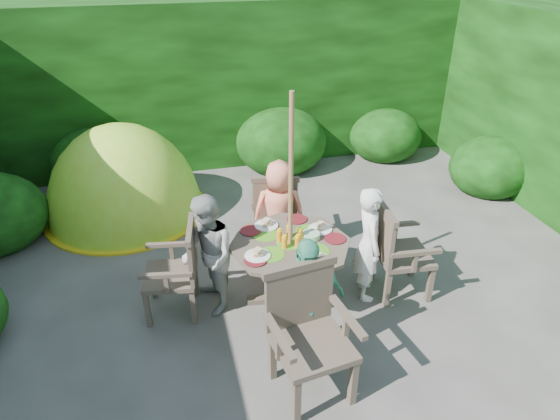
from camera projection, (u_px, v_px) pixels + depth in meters
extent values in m
plane|color=#44413D|center=(305.00, 301.00, 5.17)|extent=(60.00, 60.00, 0.00)
cube|color=black|center=(235.00, 82.00, 7.94)|extent=(9.00, 1.00, 2.50)
cylinder|color=#3E3429|center=(290.00, 273.00, 5.04)|extent=(0.12, 0.12, 0.66)
cube|color=#3E3429|center=(289.00, 297.00, 5.18)|extent=(0.88, 0.20, 0.06)
cube|color=#3E3429|center=(289.00, 297.00, 5.18)|extent=(0.20, 0.88, 0.06)
cylinder|color=#3E3429|center=(290.00, 244.00, 4.86)|extent=(1.34, 1.34, 0.04)
cylinder|color=#4C9D1B|center=(270.00, 254.00, 4.68)|extent=(0.27, 0.27, 0.00)
cylinder|color=#4C9D1B|center=(315.00, 251.00, 4.73)|extent=(0.27, 0.27, 0.00)
cylinder|color=#4C9D1B|center=(266.00, 235.00, 4.98)|extent=(0.27, 0.27, 0.00)
cylinder|color=#4C9D1B|center=(308.00, 231.00, 5.03)|extent=(0.27, 0.27, 0.00)
cylinder|color=#4C9D1B|center=(290.00, 242.00, 4.85)|extent=(0.27, 0.27, 0.00)
cylinder|color=white|center=(320.00, 229.00, 5.06)|extent=(0.24, 0.24, 0.01)
cylinder|color=white|center=(266.00, 225.00, 5.12)|extent=(0.24, 0.24, 0.01)
cylinder|color=white|center=(257.00, 256.00, 4.64)|extent=(0.24, 0.24, 0.01)
cylinder|color=white|center=(317.00, 260.00, 4.58)|extent=(0.24, 0.24, 0.01)
cylinder|color=#AE0B12|center=(335.00, 239.00, 4.90)|extent=(0.21, 0.21, 0.01)
cylinder|color=#AE0B12|center=(297.00, 219.00, 5.24)|extent=(0.21, 0.21, 0.01)
cylinder|color=#AE0B12|center=(251.00, 230.00, 5.04)|extent=(0.21, 0.21, 0.01)
cylinder|color=#AE0B12|center=(255.00, 260.00, 4.58)|extent=(0.21, 0.21, 0.01)
cylinder|color=#AE0B12|center=(313.00, 266.00, 4.50)|extent=(0.21, 0.21, 0.01)
cylinder|color=green|center=(311.00, 236.00, 4.91)|extent=(0.18, 0.18, 0.06)
cylinder|color=brown|center=(291.00, 207.00, 4.66)|extent=(0.05, 0.05, 2.20)
cube|color=#3E3429|center=(403.00, 255.00, 5.12)|extent=(0.56, 0.58, 0.05)
cube|color=#3E3429|center=(430.00, 284.00, 5.07)|extent=(0.06, 0.06, 0.43)
cube|color=#3E3429|center=(413.00, 259.00, 5.46)|extent=(0.06, 0.06, 0.43)
cube|color=#3E3429|center=(387.00, 289.00, 5.00)|extent=(0.06, 0.06, 0.43)
cube|color=#3E3429|center=(373.00, 263.00, 5.40)|extent=(0.06, 0.06, 0.43)
cube|color=#3E3429|center=(383.00, 234.00, 4.95)|extent=(0.09, 0.54, 0.52)
cube|color=#3E3429|center=(416.00, 253.00, 4.79)|extent=(0.52, 0.10, 0.04)
cube|color=#3E3429|center=(396.00, 225.00, 5.25)|extent=(0.52, 0.10, 0.04)
cube|color=#3E3429|center=(170.00, 276.00, 4.85)|extent=(0.56, 0.58, 0.05)
cube|color=#3E3429|center=(153.00, 281.00, 5.13)|extent=(0.06, 0.06, 0.41)
cube|color=#3E3429|center=(147.00, 309.00, 4.75)|extent=(0.06, 0.06, 0.41)
cube|color=#3E3429|center=(196.00, 279.00, 5.16)|extent=(0.06, 0.06, 0.41)
cube|color=#3E3429|center=(193.00, 306.00, 4.79)|extent=(0.06, 0.06, 0.41)
cube|color=#3E3429|center=(192.00, 252.00, 4.74)|extent=(0.12, 0.51, 0.49)
cube|color=#3E3429|center=(171.00, 245.00, 4.98)|extent=(0.49, 0.13, 0.04)
cube|color=#3E3429|center=(165.00, 275.00, 4.53)|extent=(0.49, 0.13, 0.04)
cube|color=#3E3429|center=(275.00, 210.00, 6.01)|extent=(0.59, 0.58, 0.05)
cube|color=#3E3429|center=(291.00, 216.00, 6.31)|extent=(0.06, 0.06, 0.41)
cube|color=#3E3429|center=(258.00, 216.00, 6.30)|extent=(0.06, 0.06, 0.41)
cube|color=#3E3429|center=(293.00, 234.00, 5.94)|extent=(0.06, 0.06, 0.41)
cube|color=#3E3429|center=(258.00, 234.00, 5.93)|extent=(0.06, 0.06, 0.41)
cube|color=#3E3429|center=(275.00, 200.00, 5.68)|extent=(0.50, 0.14, 0.48)
cube|color=#3E3429|center=(296.00, 195.00, 5.93)|extent=(0.15, 0.48, 0.04)
cube|color=#3E3429|center=(254.00, 196.00, 5.91)|extent=(0.15, 0.48, 0.04)
cube|color=#3E3429|center=(313.00, 347.00, 3.94)|extent=(0.66, 0.64, 0.06)
cube|color=#3E3429|center=(297.00, 402.00, 3.78)|extent=(0.06, 0.06, 0.47)
cube|color=#3E3429|center=(353.00, 382.00, 3.95)|extent=(0.06, 0.06, 0.47)
cube|color=#3E3429|center=(273.00, 357.00, 4.18)|extent=(0.06, 0.06, 0.47)
cube|color=#3E3429|center=(325.00, 341.00, 4.34)|extent=(0.06, 0.06, 0.47)
cube|color=#3E3429|center=(299.00, 297.00, 4.01)|extent=(0.58, 0.13, 0.56)
cube|color=#3E3429|center=(279.00, 336.00, 3.74)|extent=(0.14, 0.56, 0.04)
cube|color=#3E3429|center=(347.00, 316.00, 3.93)|extent=(0.14, 0.56, 0.04)
imported|color=white|center=(369.00, 244.00, 4.99)|extent=(0.38, 0.50, 1.24)
imported|color=#A1A29D|center=(208.00, 256.00, 4.80)|extent=(0.56, 0.67, 1.25)
imported|color=#FF8869|center=(279.00, 212.00, 5.59)|extent=(0.66, 0.50, 1.21)
imported|color=#4CB18A|center=(305.00, 302.00, 4.20)|extent=(0.75, 0.37, 1.24)
ellipsoid|color=#A9D328|center=(128.00, 212.00, 6.81)|extent=(2.16, 2.16, 2.46)
ellipsoid|color=black|center=(123.00, 239.00, 6.22)|extent=(0.72, 0.41, 0.85)
cylinder|color=yellow|center=(128.00, 211.00, 6.81)|extent=(2.16, 2.16, 0.03)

